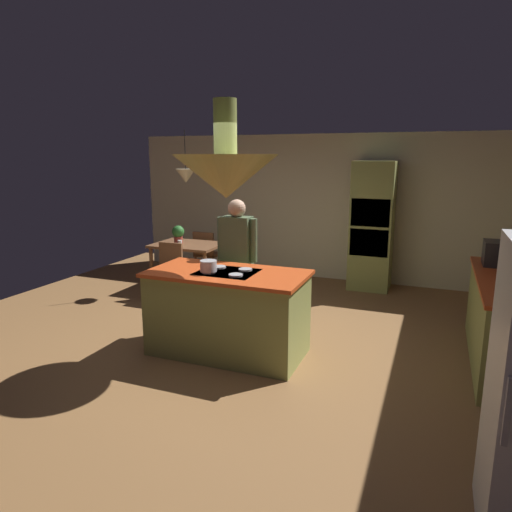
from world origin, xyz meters
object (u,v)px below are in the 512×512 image
at_px(person_at_island, 237,256).
at_px(dining_table, 188,250).
at_px(chair_facing_island, 168,267).
at_px(chair_by_back_wall, 206,252).
at_px(oven_tower, 372,226).
at_px(cooking_pot_on_cooktop, 208,266).
at_px(potted_plant_on_table, 178,234).
at_px(kitchen_island, 228,312).
at_px(cup_on_table, 180,243).
at_px(microwave_on_counter, 506,254).

bearing_deg(person_at_island, dining_table, 137.35).
height_order(chair_facing_island, chair_by_back_wall, same).
height_order(oven_tower, person_at_island, oven_tower).
bearing_deg(person_at_island, cooking_pot_on_cooktop, -87.33).
relative_size(chair_by_back_wall, cooking_pot_on_cooktop, 4.83).
bearing_deg(potted_plant_on_table, chair_facing_island, -75.58).
distance_m(kitchen_island, cup_on_table, 2.59).
distance_m(oven_tower, microwave_on_counter, 2.52).
bearing_deg(dining_table, chair_by_back_wall, 90.00).
bearing_deg(kitchen_island, cooking_pot_on_cooktop, -140.91).
relative_size(microwave_on_counter, cooking_pot_on_cooktop, 2.56).
xyz_separation_m(chair_by_back_wall, cup_on_table, (-0.03, -0.84, 0.30)).
xyz_separation_m(cup_on_table, cooking_pot_on_cooktop, (1.57, -2.02, 0.21)).
distance_m(chair_by_back_wall, cup_on_table, 0.89).
xyz_separation_m(oven_tower, microwave_on_counter, (1.74, -1.82, 0.03)).
bearing_deg(cooking_pot_on_cooktop, potted_plant_on_table, 127.77).
relative_size(person_at_island, cooking_pot_on_cooktop, 9.20).
bearing_deg(chair_by_back_wall, oven_tower, -169.64).
xyz_separation_m(chair_by_back_wall, potted_plant_on_table, (-0.15, -0.68, 0.42)).
relative_size(dining_table, cup_on_table, 12.24).
height_order(kitchen_island, cooking_pot_on_cooktop, cooking_pot_on_cooktop).
bearing_deg(chair_by_back_wall, cooking_pot_on_cooktop, 118.29).
bearing_deg(chair_by_back_wall, cup_on_table, 87.94).
distance_m(dining_table, chair_by_back_wall, 0.65).
height_order(oven_tower, cooking_pot_on_cooktop, oven_tower).
relative_size(dining_table, person_at_island, 0.66).
relative_size(potted_plant_on_table, cup_on_table, 3.33).
bearing_deg(chair_facing_island, potted_plant_on_table, 104.42).
height_order(kitchen_island, person_at_island, person_at_island).
relative_size(cup_on_table, cooking_pot_on_cooktop, 0.50).
xyz_separation_m(person_at_island, chair_facing_island, (-1.50, 0.75, -0.45)).
distance_m(dining_table, cooking_pot_on_cooktop, 2.73).
height_order(chair_facing_island, microwave_on_counter, microwave_on_counter).
relative_size(kitchen_island, chair_facing_island, 2.00).
height_order(chair_by_back_wall, cooking_pot_on_cooktop, cooking_pot_on_cooktop).
relative_size(chair_by_back_wall, microwave_on_counter, 1.89).
bearing_deg(chair_by_back_wall, chair_facing_island, 90.00).
bearing_deg(potted_plant_on_table, chair_by_back_wall, 77.60).
xyz_separation_m(chair_facing_island, microwave_on_counter, (4.54, -0.05, 0.57)).
relative_size(person_at_island, chair_facing_island, 1.90).
bearing_deg(cooking_pot_on_cooktop, chair_by_back_wall, 118.29).
distance_m(dining_table, cup_on_table, 0.26).
bearing_deg(oven_tower, microwave_on_counter, -46.30).
relative_size(cup_on_table, microwave_on_counter, 0.20).
bearing_deg(dining_table, microwave_on_counter, -8.49).
bearing_deg(chair_by_back_wall, microwave_on_counter, 163.92).
relative_size(kitchen_island, microwave_on_counter, 3.77).
distance_m(kitchen_island, oven_tower, 3.47).
xyz_separation_m(person_at_island, microwave_on_counter, (3.04, 0.70, 0.13)).
bearing_deg(dining_table, cooking_pot_on_cooktop, -55.37).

